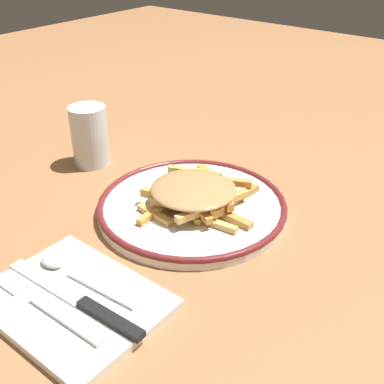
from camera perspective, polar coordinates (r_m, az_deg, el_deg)
The scene contains 8 objects.
ground_plane at distance 0.73m, azimuth 0.00°, elevation -2.31°, with size 2.60×2.60×0.00m, color #9D6940.
plate at distance 0.73m, azimuth 0.00°, elevation -1.65°, with size 0.28×0.28×0.02m.
fries_heap at distance 0.71m, azimuth 0.45°, elevation -0.15°, with size 0.19×0.19×0.04m.
napkin at distance 0.58m, azimuth -13.82°, elevation -12.48°, with size 0.16×0.20×0.01m, color white.
fork at distance 0.58m, azimuth -16.92°, elevation -12.71°, with size 0.02×0.18×0.01m.
knife at distance 0.57m, azimuth -12.64°, elevation -12.67°, with size 0.02×0.21×0.01m.
spoon at distance 0.61m, azimuth -14.15°, elevation -9.14°, with size 0.03×0.15×0.01m.
water_glass at distance 0.87m, azimuth -11.98°, elevation 6.49°, with size 0.06×0.06×0.11m, color silver.
Camera 1 is at (-0.48, -0.39, 0.39)m, focal length 45.24 mm.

